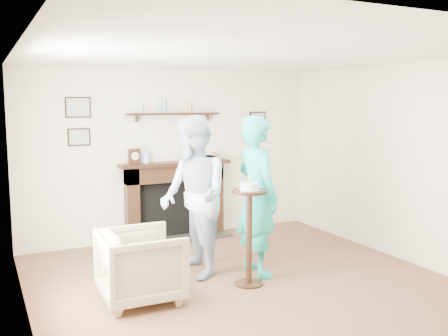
{
  "coord_description": "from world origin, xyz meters",
  "views": [
    {
      "loc": [
        -2.58,
        -4.45,
        2.01
      ],
      "look_at": [
        0.07,
        0.9,
        1.23
      ],
      "focal_mm": 40.0,
      "sensor_mm": 36.0,
      "label": 1
    }
  ],
  "objects_px": {
    "armchair": "(142,300)",
    "pedestal_table": "(249,218)",
    "man": "(194,275)",
    "woman": "(256,273)"
  },
  "relations": [
    {
      "from": "armchair",
      "to": "pedestal_table",
      "type": "relative_size",
      "value": 0.66
    },
    {
      "from": "pedestal_table",
      "to": "armchair",
      "type": "bearing_deg",
      "value": 174.94
    },
    {
      "from": "armchair",
      "to": "woman",
      "type": "distance_m",
      "value": 1.47
    },
    {
      "from": "armchair",
      "to": "pedestal_table",
      "type": "xyz_separation_m",
      "value": [
        1.2,
        -0.11,
        0.75
      ]
    },
    {
      "from": "armchair",
      "to": "man",
      "type": "relative_size",
      "value": 0.43
    },
    {
      "from": "man",
      "to": "woman",
      "type": "height_order",
      "value": "man"
    },
    {
      "from": "armchair",
      "to": "pedestal_table",
      "type": "bearing_deg",
      "value": -93.78
    },
    {
      "from": "armchair",
      "to": "woman",
      "type": "bearing_deg",
      "value": -81.8
    },
    {
      "from": "man",
      "to": "woman",
      "type": "distance_m",
      "value": 0.74
    },
    {
      "from": "armchair",
      "to": "man",
      "type": "xyz_separation_m",
      "value": [
        0.78,
        0.46,
        0.0
      ]
    }
  ]
}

